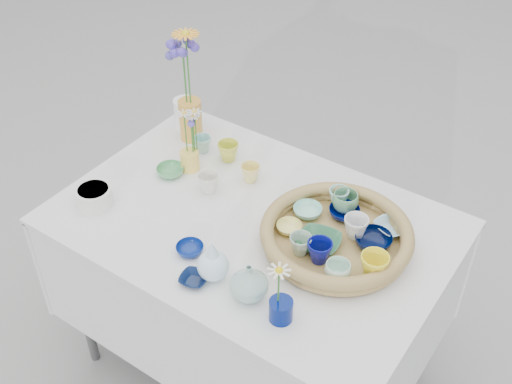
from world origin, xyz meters
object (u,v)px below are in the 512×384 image
Objects in this scene: bud_vase_seafoam at (249,282)px; tall_vase_yellow at (191,120)px; wicker_tray at (336,236)px; display_table at (253,363)px.

bud_vase_seafoam is 0.71× the size of tall_vase_yellow.
bud_vase_seafoam reaches higher than wicker_tray.
tall_vase_yellow reaches higher than bud_vase_seafoam.
wicker_tray is at bearing 10.12° from display_table.
display_table is 0.85m from wicker_tray.
tall_vase_yellow is at bearing 150.76° from display_table.
display_table is 7.80× the size of tall_vase_yellow.
display_table is at bearing -169.88° from wicker_tray.
tall_vase_yellow reaches higher than wicker_tray.
display_table is 1.00m from tall_vase_yellow.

